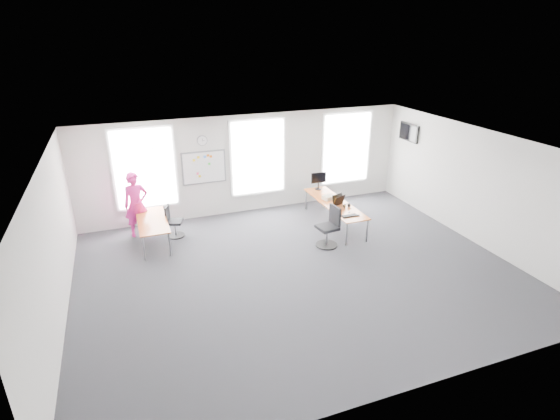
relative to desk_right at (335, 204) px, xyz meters
name	(u,v)px	position (x,y,z in m)	size (l,w,h in m)	color
floor	(298,271)	(-2.00, -2.11, -0.63)	(10.00, 10.00, 0.00)	#29292F
ceiling	(301,147)	(-2.00, -2.11, 2.37)	(10.00, 10.00, 0.00)	white
wall_back	(248,164)	(-2.00, 1.89, 0.87)	(10.00, 10.00, 0.00)	silver
wall_front	(408,315)	(-2.00, -6.11, 0.87)	(10.00, 10.00, 0.00)	silver
wall_left	(52,250)	(-7.00, -2.11, 0.87)	(10.00, 10.00, 0.00)	silver
wall_right	(477,186)	(3.00, -2.11, 0.87)	(10.00, 10.00, 0.00)	silver
window_left	(145,168)	(-5.00, 1.86, 1.07)	(1.60, 0.06, 2.20)	silver
window_mid	(258,157)	(-1.70, 1.86, 1.07)	(1.60, 0.06, 2.20)	silver
window_right	(346,148)	(1.30, 1.86, 1.07)	(1.60, 0.06, 2.20)	silver
desk_right	(335,204)	(0.00, 0.00, 0.00)	(0.74, 2.77, 0.67)	#AA5D2B
desk_left	(152,222)	(-5.03, 0.56, -0.01)	(0.74, 1.85, 0.68)	#AA5D2B
chair_right	(329,229)	(-0.73, -1.15, -0.16)	(0.58, 0.58, 1.08)	black
chair_left	(173,223)	(-4.48, 0.83, -0.24)	(0.52, 0.52, 0.89)	black
person	(136,205)	(-5.36, 1.25, 0.27)	(0.66, 0.43, 1.80)	#DD2185
whiteboard	(204,168)	(-3.35, 1.86, 0.92)	(1.20, 0.03, 0.90)	white
wall_clock	(202,141)	(-3.35, 1.86, 1.72)	(0.30, 0.30, 0.04)	gray
tv	(409,132)	(2.95, 0.89, 1.67)	(0.06, 0.90, 0.55)	black
keyboard	(350,216)	(-0.07, -1.01, 0.05)	(0.44, 0.16, 0.02)	black
mouse	(358,215)	(0.15, -1.08, 0.06)	(0.06, 0.10, 0.04)	black
lens_cap	(349,212)	(0.05, -0.77, 0.05)	(0.06, 0.06, 0.01)	black
headphones	(347,206)	(0.15, -0.43, 0.10)	(0.19, 0.10, 0.11)	black
laptop_sleeve	(338,200)	(0.01, -0.20, 0.20)	(0.39, 0.32, 0.31)	black
paper_stack	(328,197)	(-0.05, 0.31, 0.10)	(0.33, 0.24, 0.11)	beige
monitor	(319,179)	(0.03, 1.17, 0.37)	(0.49, 0.20, 0.55)	black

